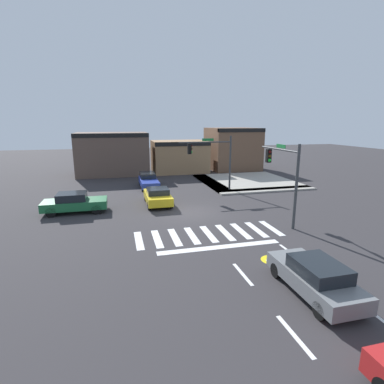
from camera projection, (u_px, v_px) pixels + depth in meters
ground_plane at (191, 212)px, 22.04m from camera, size 120.00×120.00×0.00m
crosswalk_near at (209, 234)px, 17.79m from camera, size 8.71×2.76×0.01m
lane_markings at (290, 294)px, 11.53m from camera, size 6.80×18.75×0.01m
bike_detector_marking at (272, 260)px, 14.41m from camera, size 1.11×1.11×0.01m
curb_corner_northeast at (244, 182)px, 32.94m from camera, size 10.00×10.60×0.15m
storefront_row at (176, 152)px, 40.01m from camera, size 24.18×6.86×5.79m
traffic_signal_northeast at (212, 154)px, 27.71m from camera, size 5.09×0.32×5.32m
traffic_signal_southeast at (283, 168)px, 19.44m from camera, size 0.32×4.68×5.28m
car_yellow at (158, 196)px, 24.07m from camera, size 1.90×4.12×1.37m
car_blue at (148, 180)px, 30.59m from camera, size 1.74×4.68×1.38m
car_green at (74, 203)px, 21.91m from camera, size 4.54×1.93×1.49m
car_gray at (315, 277)px, 11.43m from camera, size 1.75×4.26×1.41m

